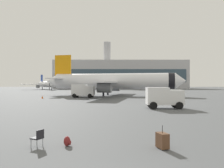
{
  "coord_description": "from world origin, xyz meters",
  "views": [
    {
      "loc": [
        0.09,
        -5.35,
        3.09
      ],
      "look_at": [
        0.34,
        30.23,
        3.0
      ],
      "focal_mm": 35.87,
      "sensor_mm": 36.0,
      "label": 1
    }
  ],
  "objects_px": {
    "airplane_at_gate": "(113,81)",
    "service_truck": "(83,90)",
    "airplane_taxiing": "(46,84)",
    "safety_cone_near": "(152,97)",
    "safety_cone_far": "(166,94)",
    "rolling_suitcase": "(162,140)",
    "safety_cone_mid": "(42,97)",
    "cargo_van": "(164,97)",
    "traveller_backpack": "(67,141)",
    "gate_chair": "(38,137)"
  },
  "relations": [
    {
      "from": "airplane_at_gate",
      "to": "service_truck",
      "type": "xyz_separation_m",
      "value": [
        -6.54,
        -6.94,
        -2.05
      ]
    },
    {
      "from": "airplane_taxiing",
      "to": "airplane_at_gate",
      "type": "bearing_deg",
      "value": -60.21
    },
    {
      "from": "airplane_taxiing",
      "to": "safety_cone_near",
      "type": "height_order",
      "value": "airplane_taxiing"
    },
    {
      "from": "safety_cone_far",
      "to": "rolling_suitcase",
      "type": "height_order",
      "value": "rolling_suitcase"
    },
    {
      "from": "safety_cone_near",
      "to": "safety_cone_mid",
      "type": "xyz_separation_m",
      "value": [
        -22.19,
        2.5,
        -0.09
      ]
    },
    {
      "from": "cargo_van",
      "to": "airplane_taxiing",
      "type": "bearing_deg",
      "value": 114.45
    },
    {
      "from": "safety_cone_mid",
      "to": "safety_cone_near",
      "type": "bearing_deg",
      "value": -6.43
    },
    {
      "from": "traveller_backpack",
      "to": "rolling_suitcase",
      "type": "bearing_deg",
      "value": -5.89
    },
    {
      "from": "safety_cone_far",
      "to": "traveller_backpack",
      "type": "height_order",
      "value": "safety_cone_far"
    },
    {
      "from": "cargo_van",
      "to": "rolling_suitcase",
      "type": "height_order",
      "value": "cargo_van"
    },
    {
      "from": "safety_cone_near",
      "to": "traveller_backpack",
      "type": "height_order",
      "value": "safety_cone_near"
    },
    {
      "from": "safety_cone_mid",
      "to": "rolling_suitcase",
      "type": "relative_size",
      "value": 0.59
    },
    {
      "from": "safety_cone_near",
      "to": "safety_cone_far",
      "type": "distance_m",
      "value": 13.19
    },
    {
      "from": "airplane_taxiing",
      "to": "service_truck",
      "type": "xyz_separation_m",
      "value": [
        26.38,
        -64.45,
        -1.12
      ]
    },
    {
      "from": "airplane_at_gate",
      "to": "gate_chair",
      "type": "distance_m",
      "value": 45.27
    },
    {
      "from": "safety_cone_mid",
      "to": "airplane_at_gate",
      "type": "bearing_deg",
      "value": 33.53
    },
    {
      "from": "traveller_backpack",
      "to": "safety_cone_mid",
      "type": "bearing_deg",
      "value": 108.74
    },
    {
      "from": "rolling_suitcase",
      "to": "gate_chair",
      "type": "xyz_separation_m",
      "value": [
        -5.95,
        0.25,
        0.11
      ]
    },
    {
      "from": "service_truck",
      "to": "safety_cone_near",
      "type": "xyz_separation_m",
      "value": [
        14.15,
        -5.22,
        -1.2
      ]
    },
    {
      "from": "gate_chair",
      "to": "safety_cone_far",
      "type": "bearing_deg",
      "value": 68.68
    },
    {
      "from": "safety_cone_far",
      "to": "gate_chair",
      "type": "relative_size",
      "value": 0.81
    },
    {
      "from": "airplane_taxiing",
      "to": "cargo_van",
      "type": "height_order",
      "value": "airplane_taxiing"
    },
    {
      "from": "cargo_van",
      "to": "traveller_backpack",
      "type": "distance_m",
      "value": 18.73
    },
    {
      "from": "service_truck",
      "to": "safety_cone_mid",
      "type": "height_order",
      "value": "service_truck"
    },
    {
      "from": "safety_cone_far",
      "to": "gate_chair",
      "type": "xyz_separation_m",
      "value": [
        -17.43,
        -44.68,
        0.15
      ]
    },
    {
      "from": "traveller_backpack",
      "to": "airplane_at_gate",
      "type": "bearing_deg",
      "value": 86.6
    },
    {
      "from": "traveller_backpack",
      "to": "safety_cone_far",
      "type": "bearing_deg",
      "value": 70.13
    },
    {
      "from": "safety_cone_near",
      "to": "safety_cone_mid",
      "type": "bearing_deg",
      "value": 173.57
    },
    {
      "from": "safety_cone_far",
      "to": "gate_chair",
      "type": "height_order",
      "value": "gate_chair"
    },
    {
      "from": "safety_cone_far",
      "to": "cargo_van",
      "type": "bearing_deg",
      "value": -104.71
    },
    {
      "from": "service_truck",
      "to": "rolling_suitcase",
      "type": "bearing_deg",
      "value": -77.53
    },
    {
      "from": "safety_cone_far",
      "to": "rolling_suitcase",
      "type": "distance_m",
      "value": 46.38
    },
    {
      "from": "safety_cone_mid",
      "to": "safety_cone_far",
      "type": "distance_m",
      "value": 29.5
    },
    {
      "from": "service_truck",
      "to": "cargo_van",
      "type": "bearing_deg",
      "value": -59.37
    },
    {
      "from": "cargo_van",
      "to": "safety_cone_far",
      "type": "xyz_separation_m",
      "value": [
        7.34,
        27.94,
        -1.1
      ]
    },
    {
      "from": "airplane_taxiing",
      "to": "safety_cone_mid",
      "type": "relative_size",
      "value": 37.65
    },
    {
      "from": "rolling_suitcase",
      "to": "traveller_backpack",
      "type": "relative_size",
      "value": 2.29
    },
    {
      "from": "gate_chair",
      "to": "rolling_suitcase",
      "type": "bearing_deg",
      "value": -2.44
    },
    {
      "from": "traveller_backpack",
      "to": "gate_chair",
      "type": "xyz_separation_m",
      "value": [
        -1.37,
        -0.22,
        0.27
      ]
    },
    {
      "from": "airplane_at_gate",
      "to": "gate_chair",
      "type": "relative_size",
      "value": 41.32
    },
    {
      "from": "rolling_suitcase",
      "to": "airplane_taxiing",
      "type": "bearing_deg",
      "value": 108.74
    },
    {
      "from": "cargo_van",
      "to": "traveller_backpack",
      "type": "bearing_deg",
      "value": -117.85
    },
    {
      "from": "safety_cone_near",
      "to": "airplane_taxiing",
      "type": "bearing_deg",
      "value": 120.19
    },
    {
      "from": "service_truck",
      "to": "gate_chair",
      "type": "bearing_deg",
      "value": -86.22
    },
    {
      "from": "rolling_suitcase",
      "to": "gate_chair",
      "type": "relative_size",
      "value": 1.28
    },
    {
      "from": "airplane_at_gate",
      "to": "cargo_van",
      "type": "bearing_deg",
      "value": -77.86
    },
    {
      "from": "cargo_van",
      "to": "safety_cone_near",
      "type": "distance_m",
      "value": 16.19
    },
    {
      "from": "airplane_taxiing",
      "to": "safety_cone_far",
      "type": "xyz_separation_m",
      "value": [
        46.33,
        -57.81,
        -2.39
      ]
    },
    {
      "from": "airplane_taxiing",
      "to": "gate_chair",
      "type": "bearing_deg",
      "value": -74.25
    },
    {
      "from": "airplane_taxiing",
      "to": "safety_cone_far",
      "type": "bearing_deg",
      "value": -51.29
    }
  ]
}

